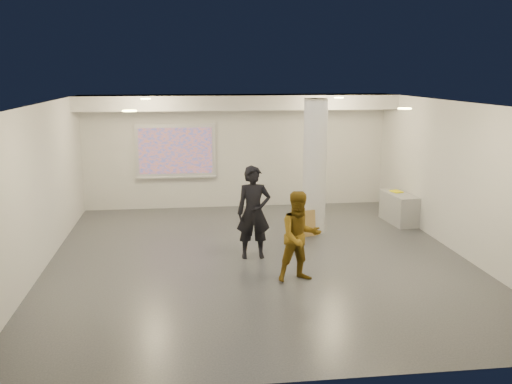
{
  "coord_description": "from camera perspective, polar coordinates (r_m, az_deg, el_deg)",
  "views": [
    {
      "loc": [
        -1.39,
        -10.47,
        3.56
      ],
      "look_at": [
        0.0,
        0.4,
        1.25
      ],
      "focal_mm": 40.0,
      "sensor_mm": 36.0,
      "label": 1
    }
  ],
  "objects": [
    {
      "name": "cardboard_front",
      "position": [
        12.89,
        4.81,
        -2.94
      ],
      "size": [
        0.5,
        0.21,
        0.53
      ],
      "primitive_type": "cube",
      "rotation": [
        -0.23,
        0.0,
        -0.08
      ],
      "color": "#9E7C42",
      "rests_on": "floor"
    },
    {
      "name": "wall_back",
      "position": [
        15.18,
        -1.97,
        4.1
      ],
      "size": [
        8.0,
        0.01,
        3.0
      ],
      "primitive_type": "cube",
      "color": "silver",
      "rests_on": "floor"
    },
    {
      "name": "cardboard_back",
      "position": [
        12.59,
        4.85,
        -3.19
      ],
      "size": [
        0.54,
        0.25,
        0.58
      ],
      "primitive_type": "cube",
      "rotation": [
        -0.12,
        0.0,
        0.26
      ],
      "color": "#9E7C42",
      "rests_on": "floor"
    },
    {
      "name": "wall_right",
      "position": [
        11.96,
        19.64,
        1.28
      ],
      "size": [
        0.01,
        9.0,
        3.0
      ],
      "primitive_type": "cube",
      "color": "silver",
      "rests_on": "floor"
    },
    {
      "name": "downlight_sw",
      "position": [
        9.03,
        -12.54,
        7.93
      ],
      "size": [
        0.22,
        0.22,
        0.02
      ],
      "primitive_type": "cylinder",
      "color": "#EBE577",
      "rests_on": "ceiling"
    },
    {
      "name": "soffit_band",
      "position": [
        14.51,
        -1.8,
        8.98
      ],
      "size": [
        8.0,
        1.1,
        0.36
      ],
      "primitive_type": "cube",
      "color": "silver",
      "rests_on": "ceiling"
    },
    {
      "name": "downlight_se",
      "position": [
        9.68,
        14.64,
        8.08
      ],
      "size": [
        0.22,
        0.22,
        0.02
      ],
      "primitive_type": "cylinder",
      "color": "#EBE577",
      "rests_on": "ceiling"
    },
    {
      "name": "downlight_ne",
      "position": [
        13.47,
        8.28,
        9.32
      ],
      "size": [
        0.22,
        0.22,
        0.02
      ],
      "primitive_type": "cylinder",
      "color": "#EBE577",
      "rests_on": "ceiling"
    },
    {
      "name": "wall_left",
      "position": [
        10.99,
        -20.88,
        0.3
      ],
      "size": [
        0.01,
        9.0,
        3.0
      ],
      "primitive_type": "cube",
      "color": "silver",
      "rests_on": "floor"
    },
    {
      "name": "downlight_nw",
      "position": [
        13.01,
        -10.99,
        9.13
      ],
      "size": [
        0.22,
        0.22,
        0.02
      ],
      "primitive_type": "cylinder",
      "color": "#EBE577",
      "rests_on": "ceiling"
    },
    {
      "name": "projection_screen",
      "position": [
        15.07,
        -8.04,
        4.03
      ],
      "size": [
        2.1,
        0.13,
        1.42
      ],
      "color": "silver",
      "rests_on": "wall_back"
    },
    {
      "name": "ceiling",
      "position": [
        10.58,
        0.28,
        8.86
      ],
      "size": [
        8.0,
        9.0,
        0.01
      ],
      "primitive_type": "cube",
      "color": "silver",
      "rests_on": "floor"
    },
    {
      "name": "column",
      "position": [
        12.78,
        5.89,
        2.56
      ],
      "size": [
        0.52,
        0.52,
        3.0
      ],
      "primitive_type": "cylinder",
      "color": "silver",
      "rests_on": "floor"
    },
    {
      "name": "woman",
      "position": [
        11.0,
        -0.24,
        -2.06
      ],
      "size": [
        0.66,
        0.44,
        1.81
      ],
      "primitive_type": "imported",
      "rotation": [
        0.0,
        0.0,
        0.0
      ],
      "color": "black",
      "rests_on": "floor"
    },
    {
      "name": "man",
      "position": [
        9.84,
        4.42,
        -4.47
      ],
      "size": [
        0.87,
        0.73,
        1.58
      ],
      "primitive_type": "imported",
      "rotation": [
        0.0,
        0.0,
        0.19
      ],
      "color": "brown",
      "rests_on": "floor"
    },
    {
      "name": "postit_pad",
      "position": [
        14.24,
        13.87,
        0.06
      ],
      "size": [
        0.28,
        0.33,
        0.03
      ],
      "primitive_type": "cube",
      "rotation": [
        0.0,
        0.0,
        0.26
      ],
      "color": "#FFF40A",
      "rests_on": "credenza"
    },
    {
      "name": "floor",
      "position": [
        11.15,
        0.26,
        -6.72
      ],
      "size": [
        8.0,
        9.0,
        0.01
      ],
      "primitive_type": "cube",
      "color": "#35383D",
      "rests_on": "ground"
    },
    {
      "name": "wall_front",
      "position": [
        6.47,
        5.55,
        -6.74
      ],
      "size": [
        8.0,
        0.01,
        3.0
      ],
      "primitive_type": "cube",
      "color": "silver",
      "rests_on": "floor"
    },
    {
      "name": "credenza",
      "position": [
        14.13,
        14.13,
        -1.58
      ],
      "size": [
        0.6,
        1.25,
        0.71
      ],
      "primitive_type": "cube",
      "rotation": [
        0.0,
        0.0,
        0.08
      ],
      "color": "gray",
      "rests_on": "floor"
    }
  ]
}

